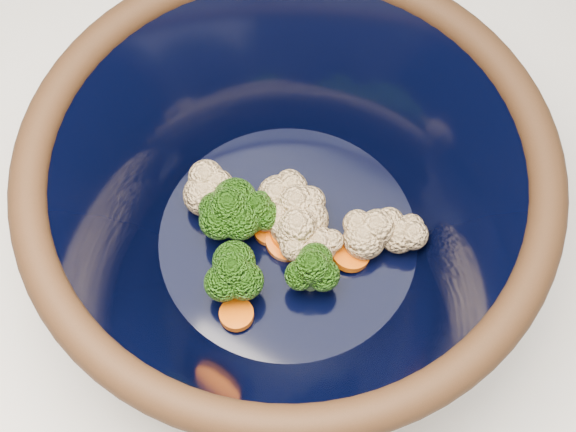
{
  "coord_description": "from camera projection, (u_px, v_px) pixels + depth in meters",
  "views": [
    {
      "loc": [
        0.18,
        -0.15,
        1.48
      ],
      "look_at": [
        0.04,
        0.07,
        0.97
      ],
      "focal_mm": 50.0,
      "sensor_mm": 36.0,
      "label": 1
    }
  ],
  "objects": [
    {
      "name": "vegetable_pile",
      "position": [
        279.0,
        230.0,
        0.58
      ],
      "size": [
        0.17,
        0.14,
        0.05
      ],
      "color": "#608442",
      "rests_on": "mixing_bowl"
    },
    {
      "name": "mixing_bowl",
      "position": [
        288.0,
        206.0,
        0.56
      ],
      "size": [
        0.4,
        0.4,
        0.15
      ],
      "rotation": [
        0.0,
        0.0,
        0.23
      ],
      "color": "black",
      "rests_on": "counter"
    },
    {
      "name": "counter",
      "position": [
        234.0,
        424.0,
        1.02
      ],
      "size": [
        1.2,
        1.2,
        0.9
      ],
      "primitive_type": "cube",
      "color": "white",
      "rests_on": "ground"
    }
  ]
}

